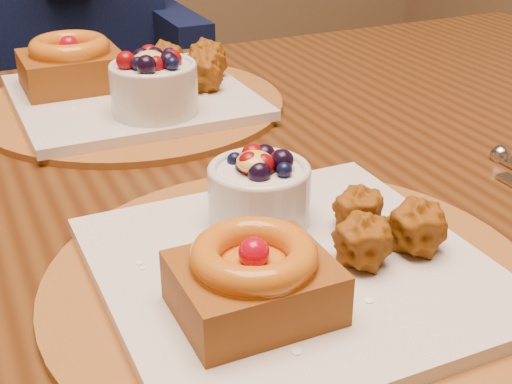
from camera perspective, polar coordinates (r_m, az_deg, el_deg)
dining_table at (r=0.76m, az=-4.85°, el=-3.84°), size 1.60×0.90×0.76m
place_setting_near at (r=0.54m, az=2.54°, el=-5.29°), size 0.38×0.38×0.08m
place_setting_far at (r=0.91m, az=-10.12°, el=8.32°), size 0.38×0.38×0.09m
chair_far at (r=1.59m, az=-19.43°, el=4.30°), size 0.45×0.45×0.90m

